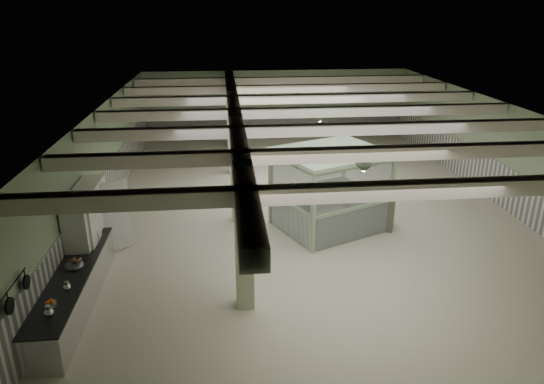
{
  "coord_description": "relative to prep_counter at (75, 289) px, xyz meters",
  "views": [
    {
      "loc": [
        -2.87,
        -15.96,
        6.74
      ],
      "look_at": [
        -1.43,
        -1.85,
        1.3
      ],
      "focal_mm": 32.0,
      "sensor_mm": 36.0,
      "label": 1
    }
  ],
  "objects": [
    {
      "name": "girder",
      "position": [
        4.04,
        5.62,
        2.92
      ],
      "size": [
        0.45,
        19.9,
        0.4
      ],
      "primitive_type": "cube",
      "color": "silver",
      "rests_on": "ceiling"
    },
    {
      "name": "veg_colander",
      "position": [
        -0.01,
        0.28,
        0.54
      ],
      "size": [
        0.54,
        0.54,
        0.21
      ],
      "primitive_type": null,
      "rotation": [
        0.0,
        0.0,
        0.21
      ],
      "color": "#46474C",
      "rests_on": "prep_counter"
    },
    {
      "name": "wall_left",
      "position": [
        -0.46,
        5.62,
        1.34
      ],
      "size": [
        0.02,
        20.0,
        3.6
      ],
      "primitive_type": "cube",
      "color": "#95A886",
      "rests_on": "floor"
    },
    {
      "name": "beam_e",
      "position": [
        6.54,
        8.12,
        2.96
      ],
      "size": [
        13.9,
        0.35,
        0.32
      ],
      "primitive_type": "cube",
      "color": "silver",
      "rests_on": "ceiling"
    },
    {
      "name": "pitcher_near",
      "position": [
        0.14,
        -0.8,
        0.56
      ],
      "size": [
        0.19,
        0.22,
        0.25
      ],
      "primitive_type": null,
      "rotation": [
        0.0,
        0.0,
        -0.14
      ],
      "color": "silver",
      "rests_on": "prep_counter"
    },
    {
      "name": "wainscot_right",
      "position": [
        13.52,
        5.62,
        0.29
      ],
      "size": [
        0.05,
        19.9,
        1.5
      ],
      "primitive_type": "cube",
      "color": "silver",
      "rests_on": "floor"
    },
    {
      "name": "beam_d",
      "position": [
        6.54,
        5.62,
        2.96
      ],
      "size": [
        13.9,
        0.35,
        0.32
      ],
      "primitive_type": "cube",
      "color": "silver",
      "rests_on": "ceiling"
    },
    {
      "name": "beam_g",
      "position": [
        6.54,
        13.12,
        2.96
      ],
      "size": [
        13.9,
        0.35,
        0.32
      ],
      "primitive_type": "cube",
      "color": "silver",
      "rests_on": "ceiling"
    },
    {
      "name": "beam_c",
      "position": [
        6.54,
        3.12,
        2.96
      ],
      "size": [
        13.9,
        0.35,
        0.32
      ],
      "primitive_type": "cube",
      "color": "silver",
      "rests_on": "ceiling"
    },
    {
      "name": "wall_right",
      "position": [
        13.54,
        5.62,
        1.34
      ],
      "size": [
        0.02,
        20.0,
        3.6
      ],
      "primitive_type": "cube",
      "color": "#95A886",
      "rests_on": "floor"
    },
    {
      "name": "beam_a",
      "position": [
        6.54,
        -1.88,
        2.96
      ],
      "size": [
        13.9,
        0.35,
        0.32
      ],
      "primitive_type": "cube",
      "color": "silver",
      "rests_on": "ceiling"
    },
    {
      "name": "skillet_far",
      "position": [
        -0.34,
        -1.56,
        1.17
      ],
      "size": [
        0.04,
        0.3,
        0.3
      ],
      "primitive_type": "cylinder",
      "rotation": [
        0.0,
        1.57,
        0.0
      ],
      "color": "black",
      "rests_on": "hook_rail"
    },
    {
      "name": "wainscot_back",
      "position": [
        6.54,
        15.6,
        0.29
      ],
      "size": [
        13.9,
        0.05,
        1.5
      ],
      "primitive_type": "cube",
      "color": "silver",
      "rests_on": "floor"
    },
    {
      "name": "floor",
      "position": [
        6.54,
        5.62,
        -0.46
      ],
      "size": [
        20.0,
        20.0,
        0.0
      ],
      "primitive_type": "plane",
      "color": "silver",
      "rests_on": "ground"
    },
    {
      "name": "hook_rail",
      "position": [
        -0.39,
        -1.98,
        1.39
      ],
      "size": [
        0.02,
        1.2,
        0.02
      ],
      "primitive_type": "cylinder",
      "rotation": [
        1.57,
        0.0,
        0.0
      ],
      "color": "black",
      "rests_on": "wall_left"
    },
    {
      "name": "wall_front",
      "position": [
        6.54,
        -4.38,
        1.34
      ],
      "size": [
        14.0,
        0.02,
        3.6
      ],
      "primitive_type": "cube",
      "color": "#95A886",
      "rests_on": "floor"
    },
    {
      "name": "column_c",
      "position": [
        4.04,
        9.62,
        1.34
      ],
      "size": [
        0.42,
        0.42,
        3.6
      ],
      "primitive_type": "cube",
      "color": "#B4C49E",
      "rests_on": "floor"
    },
    {
      "name": "pitcher_far",
      "position": [
        0.06,
        -1.77,
        0.58
      ],
      "size": [
        0.23,
        0.26,
        0.28
      ],
      "primitive_type": null,
      "rotation": [
        0.0,
        0.0,
        0.19
      ],
      "color": "silver",
      "rests_on": "prep_counter"
    },
    {
      "name": "skillet_near",
      "position": [
        -0.34,
        -2.38,
        1.17
      ],
      "size": [
        0.04,
        0.33,
        0.33
      ],
      "primitive_type": "cylinder",
      "rotation": [
        0.0,
        1.57,
        0.0
      ],
      "color": "black",
      "rests_on": "hook_rail"
    },
    {
      "name": "ceiling",
      "position": [
        6.54,
        5.62,
        3.14
      ],
      "size": [
        14.0,
        20.0,
        0.02
      ],
      "primitive_type": "cube",
      "color": "silver",
      "rests_on": "wall_back"
    },
    {
      "name": "beam_f",
      "position": [
        6.54,
        10.62,
        2.96
      ],
      "size": [
        13.9,
        0.35,
        0.32
      ],
      "primitive_type": "cube",
      "color": "silver",
      "rests_on": "ceiling"
    },
    {
      "name": "wall_back",
      "position": [
        6.54,
        15.62,
        1.34
      ],
      "size": [
        14.0,
        0.02,
        3.6
      ],
      "primitive_type": "cube",
      "color": "#95A886",
      "rests_on": "floor"
    },
    {
      "name": "guard_booth",
      "position": [
        6.97,
        3.81,
        1.29
      ],
      "size": [
        4.03,
        3.78,
        2.58
      ],
      "rotation": [
        0.0,
        0.0,
        0.42
      ],
      "color": "#94AD8B",
      "rests_on": "floor"
    },
    {
      "name": "pendant_front",
      "position": [
        7.04,
        0.62,
        2.59
      ],
      "size": [
        0.44,
        0.44,
        0.22
      ],
      "primitive_type": "cone",
      "rotation": [
        3.14,
        0.0,
        0.0
      ],
      "color": "#2F3D2E",
      "rests_on": "ceiling"
    },
    {
      "name": "prep_counter",
      "position": [
        0.0,
        0.0,
        0.0
      ],
      "size": [
        0.86,
        4.92,
        0.91
      ],
      "color": "silver",
      "rests_on": "floor"
    },
    {
      "name": "column_b",
      "position": [
        4.04,
        4.62,
        1.34
      ],
      "size": [
        0.42,
        0.42,
        3.6
      ],
      "primitive_type": "cube",
      "color": "#B4C49E",
      "rests_on": "floor"
    },
    {
      "name": "wainscot_left",
      "position": [
        -0.43,
        5.62,
        0.29
      ],
      "size": [
        0.05,
        19.9,
        1.5
      ],
      "primitive_type": "cube",
      "color": "silver",
      "rests_on": "floor"
    },
    {
      "name": "pendant_mid",
      "position": [
        7.04,
        6.12,
        2.59
      ],
      "size": [
        0.44,
        0.44,
        0.22
      ],
      "primitive_type": "cone",
      "rotation": [
        3.14,
        0.0,
        0.0
      ],
      "color": "#2F3D2E",
      "rests_on": "ceiling"
    },
    {
      "name": "beam_b",
      "position": [
        6.54,
        0.62,
        2.96
      ],
      "size": [
        13.9,
        0.35,
        0.32
      ],
      "primitive_type": "cube",
      "color": "silver",
      "rests_on": "ceiling"
    },
    {
      "name": "column_d",
      "position": [
        4.04,
        13.62,
        1.34
      ],
      "size": [
        0.42,
        0.42,
        3.6
      ],
      "primitive_type": "cube",
      "color": "#B4C49E",
      "rests_on": "floor"
    },
    {
      "name": "orange_bowl",
      "position": [
        -0.05,
        -1.33,
        0.48
      ],
      "size": [
        0.26,
        0.26,
        0.08
      ],
      "primitive_type": "cylinder",
      "rotation": [
        0.0,
        0.0,
        0.25
      ],
      "color": "#B2B2B7",
      "rests_on": "prep_counter"
    },
    {
      "name": "column_a",
      "position": [
        4.04,
        -0.38,
        1.34
      ],
      "size": [
        0.42,
        0.42,
        3.6
      ],
      "primitive_type": "cube",
      "color": "#B4C49E",
      "rests_on": "floor"
    },
    {
      "name": "filing_cabinet",
      "position": [
        8.79,
        3.52,
        0.27
      ],
      "size": [
        0.71,
        0.81,
        1.46
      ],
      "primitive_type": "cube",
      "rotation": [
        0.0,
        0.0,
        -0.42
      ],
      "color": "#575C4D",
      "rests_on": "floor"
    },
    {
      "name": "walkin_cooler",
      "position": [
        -0.08,
        2.12,
        0.65
      ],
      "size": [
        1.14,
        2.43,
        2.23
      ],
      "color": "silver",
      "rests_on": "floor"
    },
    {
      "name": "pendant_back",
      "position": [
        7.04,
        11.12,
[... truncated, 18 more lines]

